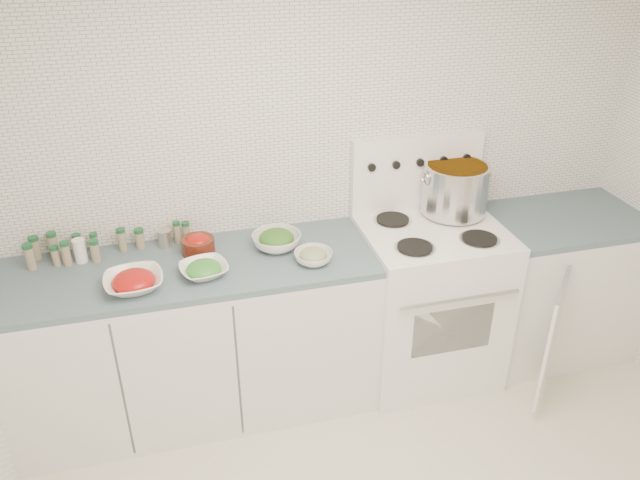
{
  "coord_description": "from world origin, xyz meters",
  "views": [
    {
      "loc": [
        -0.86,
        -1.52,
        2.49
      ],
      "look_at": [
        -0.16,
        1.14,
        0.98
      ],
      "focal_mm": 35.0,
      "sensor_mm": 36.0,
      "label": 1
    }
  ],
  "objects": [
    {
      "name": "salt_canister",
      "position": [
        -1.33,
        1.37,
        0.96
      ],
      "size": [
        0.08,
        0.08,
        0.12
      ],
      "primitive_type": "cylinder",
      "rotation": [
        0.0,
        0.0,
        -0.34
      ],
      "color": "white",
      "rests_on": "counter_left"
    },
    {
      "name": "bowl_zucchini",
      "position": [
        -0.22,
        1.06,
        0.94
      ],
      "size": [
        0.22,
        0.22,
        0.08
      ],
      "color": "white",
      "rests_on": "counter_left"
    },
    {
      "name": "stock_pot",
      "position": [
        0.66,
        1.34,
        1.1
      ],
      "size": [
        0.38,
        0.36,
        0.28
      ],
      "rotation": [
        0.0,
        0.0,
        -0.33
      ],
      "color": "silver",
      "rests_on": "stove"
    },
    {
      "name": "bowl_pepper",
      "position": [
        -0.76,
        1.3,
        0.95
      ],
      "size": [
        0.17,
        0.17,
        0.1
      ],
      "color": "#4E170D",
      "rests_on": "counter_left"
    },
    {
      "name": "bowl_broccoli",
      "position": [
        -0.37,
        1.25,
        0.95
      ],
      "size": [
        0.33,
        0.33,
        0.1
      ],
      "color": "white",
      "rests_on": "counter_left"
    },
    {
      "name": "counter_right",
      "position": [
        1.3,
        1.19,
        0.45
      ],
      "size": [
        0.89,
        0.92,
        0.9
      ],
      "color": "white",
      "rests_on": "ground"
    },
    {
      "name": "bowl_tomato",
      "position": [
        -1.08,
        1.04,
        0.94
      ],
      "size": [
        0.29,
        0.29,
        0.09
      ],
      "color": "white",
      "rests_on": "counter_left"
    },
    {
      "name": "counter_left",
      "position": [
        -0.82,
        1.19,
        0.45
      ],
      "size": [
        1.85,
        0.62,
        0.9
      ],
      "color": "white",
      "rests_on": "ground"
    },
    {
      "name": "spice_cluster",
      "position": [
        -1.29,
        1.41,
        0.96
      ],
      "size": [
        0.8,
        0.15,
        0.14
      ],
      "color": "gray",
      "rests_on": "counter_left"
    },
    {
      "name": "stove",
      "position": [
        0.48,
        1.19,
        0.5
      ],
      "size": [
        0.76,
        0.7,
        1.36
      ],
      "color": "white",
      "rests_on": "ground"
    },
    {
      "name": "room_walls",
      "position": [
        0.0,
        0.0,
        1.56
      ],
      "size": [
        3.54,
        3.04,
        2.52
      ],
      "color": "white",
      "rests_on": "ground"
    },
    {
      "name": "bowl_snowpea",
      "position": [
        -0.76,
        1.08,
        0.93
      ],
      "size": [
        0.27,
        0.27,
        0.08
      ],
      "color": "white",
      "rests_on": "counter_left"
    },
    {
      "name": "tin_can",
      "position": [
        -0.92,
        1.42,
        0.95
      ],
      "size": [
        0.09,
        0.09,
        0.09
      ],
      "primitive_type": "cylinder",
      "rotation": [
        0.0,
        0.0,
        -0.42
      ],
      "color": "#AA9F90",
      "rests_on": "counter_left"
    }
  ]
}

